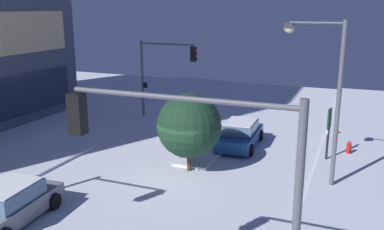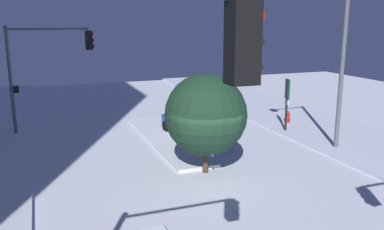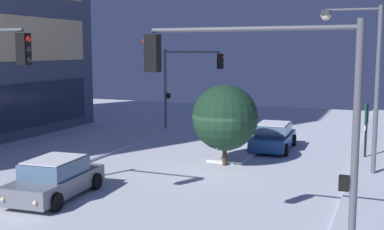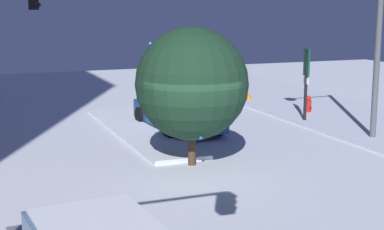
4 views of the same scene
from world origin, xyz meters
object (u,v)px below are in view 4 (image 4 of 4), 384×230
at_px(parking_info_sign, 306,76).
at_px(fire_hydrant, 308,106).
at_px(decorated_tree_median, 192,84).
at_px(construction_cone, 249,97).
at_px(car_near, 178,110).

bearing_deg(parking_info_sign, fire_hydrant, -114.10).
bearing_deg(decorated_tree_median, construction_cone, -35.46).
distance_m(decorated_tree_median, construction_cone, 11.29).
bearing_deg(construction_cone, decorated_tree_median, 144.54).
relative_size(parking_info_sign, decorated_tree_median, 0.73).
relative_size(fire_hydrant, decorated_tree_median, 0.21).
distance_m(car_near, decorated_tree_median, 5.10).
bearing_deg(car_near, parking_info_sign, -101.62).
height_order(fire_hydrant, decorated_tree_median, decorated_tree_median).
bearing_deg(decorated_tree_median, fire_hydrant, -53.90).
height_order(decorated_tree_median, construction_cone, decorated_tree_median).
xyz_separation_m(decorated_tree_median, construction_cone, (9.04, -6.44, -2.05)).
height_order(car_near, parking_info_sign, parking_info_sign).
height_order(parking_info_sign, construction_cone, parking_info_sign).
xyz_separation_m(fire_hydrant, construction_cone, (3.75, 0.81, -0.12)).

